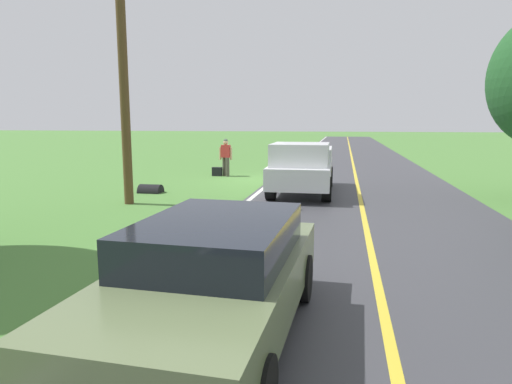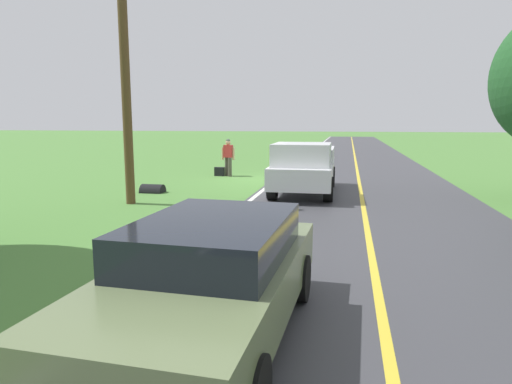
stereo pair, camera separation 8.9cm
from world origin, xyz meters
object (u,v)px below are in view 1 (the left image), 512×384
(hitchhiker_walking, at_px, (226,155))
(utility_pole_roadside, at_px, (123,68))
(pickup_truck_passing, at_px, (302,167))
(suitcase_carried, at_px, (217,172))
(sedan_ahead_same_lane, at_px, (214,276))

(hitchhiker_walking, xyz_separation_m, utility_pole_roadside, (1.12, 7.50, 3.12))
(pickup_truck_passing, bearing_deg, suitcase_carried, -45.39)
(pickup_truck_passing, bearing_deg, utility_pole_roadside, 30.27)
(pickup_truck_passing, xyz_separation_m, sedan_ahead_same_lane, (0.01, 10.83, -0.21))
(pickup_truck_passing, xyz_separation_m, utility_pole_roadside, (5.10, 2.97, 3.14))
(suitcase_carried, bearing_deg, sedan_ahead_same_lane, 17.23)
(suitcase_carried, distance_m, sedan_ahead_same_lane, 15.92)
(utility_pole_roadside, bearing_deg, pickup_truck_passing, -149.73)
(suitcase_carried, relative_size, utility_pole_roadside, 0.06)
(sedan_ahead_same_lane, bearing_deg, hitchhiker_walking, -75.53)
(hitchhiker_walking, height_order, pickup_truck_passing, pickup_truck_passing)
(pickup_truck_passing, height_order, utility_pole_roadside, utility_pole_roadside)
(pickup_truck_passing, distance_m, utility_pole_roadside, 6.68)
(utility_pole_roadside, bearing_deg, hitchhiker_walking, -98.47)
(hitchhiker_walking, relative_size, pickup_truck_passing, 0.32)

